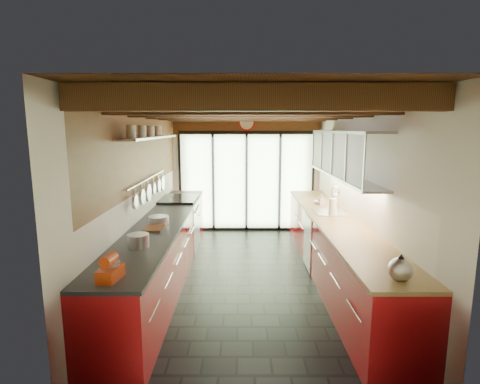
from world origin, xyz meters
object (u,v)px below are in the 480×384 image
(stand_mixer, at_px, (111,269))
(paper_towel, at_px, (333,207))
(kettle, at_px, (400,268))
(bowl, at_px, (320,202))
(soap_bottle, at_px, (321,200))

(stand_mixer, bearing_deg, paper_towel, 43.87)
(paper_towel, bearing_deg, kettle, -90.00)
(kettle, xyz_separation_m, bowl, (0.00, 3.35, -0.09))
(stand_mixer, bearing_deg, kettle, -0.15)
(kettle, relative_size, paper_towel, 0.92)
(stand_mixer, height_order, paper_towel, paper_towel)
(paper_towel, height_order, bowl, paper_towel)
(stand_mixer, relative_size, bowl, 1.44)
(stand_mixer, bearing_deg, bowl, 52.80)
(soap_bottle, bearing_deg, kettle, -90.00)
(stand_mixer, relative_size, kettle, 0.98)
(soap_bottle, xyz_separation_m, bowl, (0.00, 0.10, -0.06))
(soap_bottle, relative_size, bowl, 0.87)
(paper_towel, xyz_separation_m, bowl, (0.00, 0.90, -0.11))
(soap_bottle, bearing_deg, bowl, 90.00)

